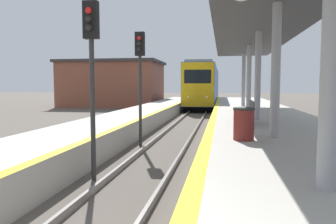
# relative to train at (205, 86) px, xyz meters

# --- Properties ---
(train) EXTENTS (2.80, 23.06, 4.57)m
(train) POSITION_rel_train_xyz_m (0.00, 0.00, 0.00)
(train) COLOR black
(train) RESTS_ON ground
(signal_near) EXTENTS (0.36, 0.31, 4.40)m
(signal_near) POSITION_rel_train_xyz_m (-1.10, -31.11, 0.76)
(signal_near) COLOR #2D2D2D
(signal_near) RESTS_ON ground
(signal_mid) EXTENTS (0.36, 0.31, 4.40)m
(signal_mid) POSITION_rel_train_xyz_m (-1.08, -26.45, 0.76)
(signal_mid) COLOR #2D2D2D
(signal_mid) RESTS_ON ground
(station_canopy) EXTENTS (3.82, 24.27, 4.05)m
(station_canopy) POSITION_rel_train_xyz_m (3.56, -24.06, 2.34)
(station_canopy) COLOR #99999E
(station_canopy) RESTS_ON platform_right
(trash_bin) EXTENTS (0.59, 0.59, 0.90)m
(trash_bin) POSITION_rel_train_xyz_m (2.65, -29.52, -1.01)
(trash_bin) COLOR maroon
(trash_bin) RESTS_ON platform_right
(bench) EXTENTS (0.44, 1.68, 0.92)m
(bench) POSITION_rel_train_xyz_m (3.08, -25.65, -0.98)
(bench) COLOR #4C4C51
(bench) RESTS_ON platform_right
(station_building) EXTENTS (11.01, 7.62, 5.09)m
(station_building) POSITION_rel_train_xyz_m (-10.23, -3.03, 0.24)
(station_building) COLOR brown
(station_building) RESTS_ON ground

